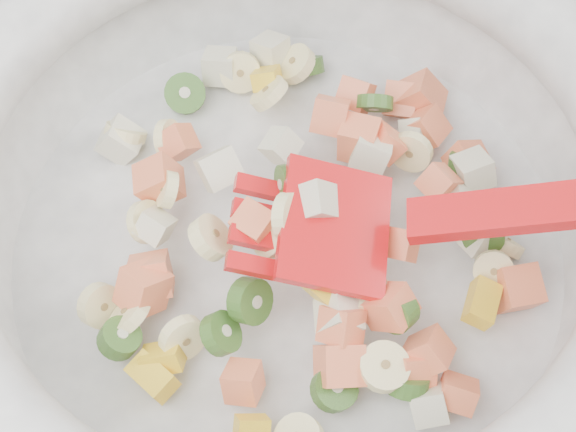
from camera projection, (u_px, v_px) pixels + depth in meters
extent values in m
cube|color=gray|center=(217.00, 432.00, 0.95)|extent=(2.00, 0.60, 0.90)
cylinder|color=white|center=(288.00, 250.00, 0.54)|extent=(0.34, 0.34, 0.02)
torus|color=white|center=(288.00, 177.00, 0.47)|extent=(0.42, 0.42, 0.05)
cylinder|color=#FFFEAA|center=(168.00, 139.00, 0.55)|extent=(0.02, 0.03, 0.03)
cylinder|color=#FFFEAA|center=(288.00, 217.00, 0.47)|extent=(0.02, 0.03, 0.03)
cylinder|color=#FFFEAA|center=(270.00, 235.00, 0.48)|extent=(0.03, 0.04, 0.03)
cylinder|color=#FFFEAA|center=(211.00, 237.00, 0.48)|extent=(0.03, 0.03, 0.03)
cylinder|color=#FFFEAA|center=(222.00, 74.00, 0.59)|extent=(0.03, 0.02, 0.03)
cylinder|color=#FFFEAA|center=(183.00, 338.00, 0.48)|extent=(0.04, 0.02, 0.04)
cylinder|color=#FFFEAA|center=(384.00, 367.00, 0.46)|extent=(0.03, 0.03, 0.01)
cylinder|color=#FFFEAA|center=(168.00, 190.00, 0.51)|extent=(0.02, 0.03, 0.03)
cylinder|color=#FFFEAA|center=(504.00, 244.00, 0.52)|extent=(0.03, 0.03, 0.02)
cylinder|color=#FFFEAA|center=(126.00, 133.00, 0.56)|extent=(0.03, 0.03, 0.03)
cylinder|color=#FFFEAA|center=(366.00, 292.00, 0.48)|extent=(0.04, 0.04, 0.02)
cylinder|color=#FFFEAA|center=(269.00, 94.00, 0.56)|extent=(0.03, 0.03, 0.03)
cylinder|color=#FFFEAA|center=(100.00, 306.00, 0.49)|extent=(0.03, 0.03, 0.03)
cylinder|color=#FFFEAA|center=(147.00, 222.00, 0.51)|extent=(0.02, 0.03, 0.03)
cylinder|color=#FFFEAA|center=(240.00, 72.00, 0.58)|extent=(0.03, 0.02, 0.03)
cylinder|color=#FFFEAA|center=(129.00, 314.00, 0.48)|extent=(0.03, 0.04, 0.03)
cylinder|color=#FFFEAA|center=(411.00, 152.00, 0.54)|extent=(0.03, 0.02, 0.04)
cylinder|color=#FFFEAA|center=(494.00, 271.00, 0.50)|extent=(0.03, 0.03, 0.02)
cylinder|color=#FFFEAA|center=(296.00, 64.00, 0.58)|extent=(0.03, 0.03, 0.03)
cube|color=#FF7F50|center=(385.00, 143.00, 0.54)|extent=(0.02, 0.02, 0.03)
cube|color=#FF7F50|center=(389.00, 307.00, 0.47)|extent=(0.04, 0.04, 0.03)
cube|color=#FF7F50|center=(359.00, 139.00, 0.54)|extent=(0.03, 0.03, 0.03)
cube|color=#FF7F50|center=(330.00, 116.00, 0.54)|extent=(0.03, 0.03, 0.03)
cube|color=#FF7F50|center=(420.00, 98.00, 0.57)|extent=(0.04, 0.03, 0.04)
cube|color=#FF7F50|center=(355.00, 95.00, 0.56)|extent=(0.03, 0.03, 0.03)
cube|color=#FF7F50|center=(458.00, 393.00, 0.47)|extent=(0.03, 0.03, 0.02)
cube|color=#FF7F50|center=(255.00, 224.00, 0.48)|extent=(0.03, 0.03, 0.02)
cube|color=#FF7F50|center=(468.00, 163.00, 0.55)|extent=(0.03, 0.03, 0.03)
cube|color=#FF7F50|center=(243.00, 382.00, 0.46)|extent=(0.02, 0.03, 0.03)
cube|color=#FF7F50|center=(439.00, 183.00, 0.52)|extent=(0.03, 0.03, 0.03)
cube|color=#FF7F50|center=(427.00, 128.00, 0.56)|extent=(0.03, 0.03, 0.03)
cube|color=#FF7F50|center=(416.00, 370.00, 0.47)|extent=(0.02, 0.02, 0.03)
cube|color=#FF7F50|center=(340.00, 366.00, 0.47)|extent=(0.03, 0.03, 0.03)
cube|color=#FF7F50|center=(341.00, 326.00, 0.47)|extent=(0.03, 0.03, 0.03)
cube|color=#FF7F50|center=(143.00, 289.00, 0.48)|extent=(0.04, 0.04, 0.03)
cube|color=#FF7F50|center=(159.00, 181.00, 0.52)|extent=(0.03, 0.02, 0.03)
cube|color=#FF7F50|center=(398.00, 244.00, 0.49)|extent=(0.03, 0.03, 0.03)
cube|color=#FF7F50|center=(178.00, 142.00, 0.54)|extent=(0.03, 0.02, 0.03)
cube|color=#FF7F50|center=(428.00, 352.00, 0.47)|extent=(0.03, 0.03, 0.03)
cube|color=#FF7F50|center=(517.00, 288.00, 0.50)|extent=(0.02, 0.03, 0.03)
cube|color=#FF7F50|center=(151.00, 276.00, 0.49)|extent=(0.02, 0.03, 0.03)
cube|color=#FF7F50|center=(401.00, 100.00, 0.57)|extent=(0.03, 0.03, 0.03)
cylinder|color=#5CAD39|center=(250.00, 301.00, 0.47)|extent=(0.03, 0.04, 0.03)
cylinder|color=#5CAD39|center=(119.00, 338.00, 0.47)|extent=(0.03, 0.03, 0.02)
cylinder|color=#5CAD39|center=(185.00, 94.00, 0.57)|extent=(0.03, 0.03, 0.03)
cylinder|color=#5CAD39|center=(468.00, 166.00, 0.54)|extent=(0.04, 0.04, 0.03)
cylinder|color=#5CAD39|center=(221.00, 333.00, 0.47)|extent=(0.02, 0.03, 0.02)
cylinder|color=#5CAD39|center=(305.00, 66.00, 0.59)|extent=(0.04, 0.03, 0.03)
cylinder|color=#5CAD39|center=(374.00, 103.00, 0.55)|extent=(0.04, 0.02, 0.03)
cylinder|color=#5CAD39|center=(397.00, 311.00, 0.47)|extent=(0.03, 0.03, 0.03)
cylinder|color=#5CAD39|center=(407.00, 384.00, 0.47)|extent=(0.03, 0.03, 0.03)
cylinder|color=#5CAD39|center=(334.00, 389.00, 0.46)|extent=(0.03, 0.03, 0.02)
cylinder|color=#5CAD39|center=(289.00, 184.00, 0.49)|extent=(0.02, 0.03, 0.03)
cylinder|color=#5CAD39|center=(484.00, 234.00, 0.51)|extent=(0.03, 0.03, 0.03)
cube|color=beige|center=(317.00, 203.00, 0.48)|extent=(0.03, 0.03, 0.03)
cube|color=beige|center=(473.00, 171.00, 0.53)|extent=(0.03, 0.03, 0.03)
cube|color=beige|center=(155.00, 226.00, 0.51)|extent=(0.03, 0.03, 0.03)
cube|color=beige|center=(220.00, 66.00, 0.58)|extent=(0.03, 0.03, 0.03)
cube|color=beige|center=(219.00, 169.00, 0.51)|extent=(0.03, 0.03, 0.03)
cube|color=beige|center=(339.00, 315.00, 0.47)|extent=(0.03, 0.02, 0.03)
cube|color=beige|center=(371.00, 154.00, 0.53)|extent=(0.03, 0.03, 0.03)
cube|color=beige|center=(482.00, 235.00, 0.52)|extent=(0.03, 0.03, 0.03)
cube|color=beige|center=(281.00, 146.00, 0.52)|extent=(0.03, 0.03, 0.03)
cube|color=beige|center=(457.00, 207.00, 0.52)|extent=(0.03, 0.03, 0.03)
cube|color=beige|center=(429.00, 405.00, 0.47)|extent=(0.02, 0.03, 0.03)
cube|color=beige|center=(417.00, 132.00, 0.56)|extent=(0.02, 0.03, 0.03)
cube|color=beige|center=(270.00, 53.00, 0.59)|extent=(0.03, 0.03, 0.03)
cube|color=beige|center=(120.00, 141.00, 0.56)|extent=(0.04, 0.03, 0.03)
cube|color=yellow|center=(482.00, 303.00, 0.49)|extent=(0.03, 0.03, 0.02)
cube|color=yellow|center=(153.00, 377.00, 0.47)|extent=(0.03, 0.03, 0.02)
cube|color=yellow|center=(324.00, 283.00, 0.47)|extent=(0.03, 0.03, 0.03)
cube|color=yellow|center=(163.00, 358.00, 0.47)|extent=(0.03, 0.02, 0.02)
cube|color=yellow|center=(267.00, 78.00, 0.57)|extent=(0.02, 0.03, 0.03)
cube|color=red|center=(335.00, 227.00, 0.47)|extent=(0.08, 0.08, 0.03)
cube|color=red|center=(262.00, 188.00, 0.49)|extent=(0.03, 0.02, 0.02)
cube|color=red|center=(259.00, 213.00, 0.48)|extent=(0.03, 0.02, 0.02)
cube|color=red|center=(257.00, 239.00, 0.47)|extent=(0.03, 0.02, 0.02)
cube|color=red|center=(254.00, 266.00, 0.47)|extent=(0.03, 0.02, 0.02)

